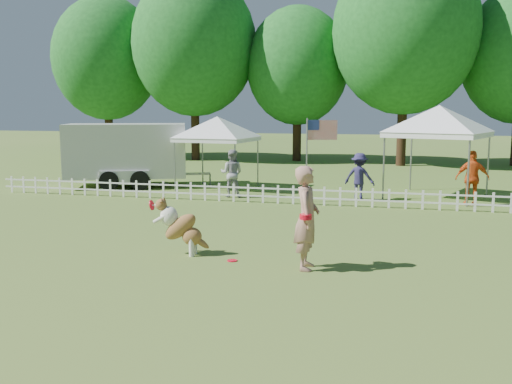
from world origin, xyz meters
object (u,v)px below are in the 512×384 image
flag_pole (307,161)px  spectator_c (472,178)px  canopy_tent_left (218,154)px  spectator_a (232,173)px  spectator_b (359,177)px  handler (307,218)px  frisbee_on_turf (232,261)px  dog (181,227)px  cargo_trailer (127,155)px  canopy_tent_right (437,153)px

flag_pole → spectator_c: flag_pole is taller
canopy_tent_left → spectator_a: 2.26m
spectator_b → handler: bearing=101.2°
handler → frisbee_on_turf: size_ratio=9.69×
dog → cargo_trailer: (-6.12, 9.54, 0.67)m
spectator_c → spectator_a: bearing=-1.5°
flag_pole → spectator_a: (-2.69, 0.45, -0.54)m
spectator_a → cargo_trailer: bearing=-21.5°
dog → flag_pole: bearing=76.9°
dog → cargo_trailer: size_ratio=0.21×
flag_pole → spectator_b: size_ratio=1.73×
canopy_tent_right → spectator_c: canopy_tent_right is taller
flag_pole → spectator_a: size_ratio=1.66×
canopy_tent_left → spectator_b: (5.48, -1.46, -0.56)m
dog → canopy_tent_left: bearing=101.5°
canopy_tent_left → cargo_trailer: bearing=-171.0°
frisbee_on_turf → spectator_b: 8.78m
frisbee_on_turf → cargo_trailer: 12.26m
handler → canopy_tent_right: 10.37m
dog → cargo_trailer: 11.35m
handler → dog: handler is taller
frisbee_on_turf → canopy_tent_right: canopy_tent_right is taller
dog → canopy_tent_left: 10.09m
flag_pole → spectator_a: flag_pole is taller
handler → spectator_a: handler is taller
canopy_tent_left → spectator_c: size_ratio=1.55×
frisbee_on_turf → canopy_tent_right: size_ratio=0.07×
dog → spectator_b: (3.04, 8.31, 0.20)m
frisbee_on_turf → spectator_c: spectator_c is taller
dog → frisbee_on_turf: dog is taller
frisbee_on_turf → flag_pole: bearing=88.4°
spectator_b → flag_pole: bearing=41.2°
spectator_a → spectator_c: spectator_c is taller
canopy_tent_left → handler: bearing=-57.8°
canopy_tent_left → spectator_b: canopy_tent_left is taller
dog → cargo_trailer: cargo_trailer is taller
canopy_tent_left → spectator_a: canopy_tent_left is taller
spectator_a → canopy_tent_right: bearing=-168.9°
spectator_c → frisbee_on_turf: bearing=54.0°
canopy_tent_left → spectator_a: size_ratio=1.63×
handler → frisbee_on_turf: bearing=79.0°
canopy_tent_left → cargo_trailer: size_ratio=0.47×
dog → spectator_c: spectator_c is taller
handler → cargo_trailer: cargo_trailer is taller
canopy_tent_left → spectator_c: bearing=-5.1°
dog → spectator_c: (6.58, 8.10, 0.28)m
spectator_c → dog: bearing=47.9°
frisbee_on_turf → cargo_trailer: (-7.30, 9.77, 1.25)m
cargo_trailer → spectator_b: bearing=-29.3°
flag_pole → frisbee_on_turf: bearing=-109.4°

